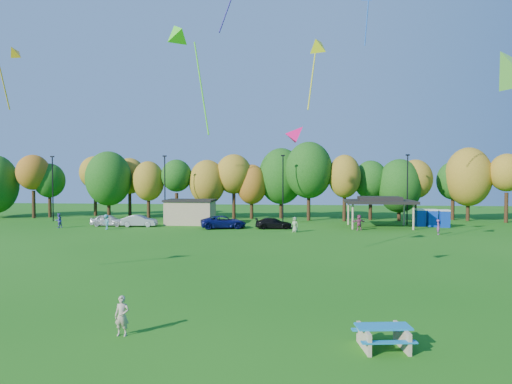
# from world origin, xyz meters

# --- Properties ---
(ground) EXTENTS (160.00, 160.00, 0.00)m
(ground) POSITION_xyz_m (0.00, 0.00, 0.00)
(ground) COLOR #19600F
(ground) RESTS_ON ground
(tree_line) EXTENTS (93.57, 10.55, 11.15)m
(tree_line) POSITION_xyz_m (-1.03, 45.51, 5.91)
(tree_line) COLOR black
(tree_line) RESTS_ON ground
(lamp_posts) EXTENTS (64.50, 0.25, 9.09)m
(lamp_posts) POSITION_xyz_m (2.00, 40.00, 4.90)
(lamp_posts) COLOR black
(lamp_posts) RESTS_ON ground
(utility_building) EXTENTS (6.30, 4.30, 3.25)m
(utility_building) POSITION_xyz_m (-10.00, 38.00, 1.64)
(utility_building) COLOR tan
(utility_building) RESTS_ON ground
(pavilion) EXTENTS (8.20, 6.20, 3.77)m
(pavilion) POSITION_xyz_m (14.00, 37.00, 3.23)
(pavilion) COLOR tan
(pavilion) RESTS_ON ground
(porta_potties) EXTENTS (3.75, 2.11, 2.18)m
(porta_potties) POSITION_xyz_m (20.62, 38.10, 1.10)
(porta_potties) COLOR #0D37AB
(porta_potties) RESTS_ON ground
(picnic_table) EXTENTS (2.16, 1.88, 0.85)m
(picnic_table) POSITION_xyz_m (7.40, -3.41, 0.49)
(picnic_table) COLOR tan
(picnic_table) RESTS_ON ground
(kite_flyer) EXTENTS (0.58, 0.38, 1.58)m
(kite_flyer) POSITION_xyz_m (-2.59, -3.07, 0.79)
(kite_flyer) COLOR tan
(kite_flyer) RESTS_ON ground
(car_a) EXTENTS (4.42, 1.96, 1.48)m
(car_a) POSITION_xyz_m (-19.73, 34.80, 0.74)
(car_a) COLOR silver
(car_a) RESTS_ON ground
(car_b) EXTENTS (4.45, 1.88, 1.43)m
(car_b) POSITION_xyz_m (-15.66, 34.68, 0.71)
(car_b) COLOR #A5A4AA
(car_b) RESTS_ON ground
(car_c) EXTENTS (5.95, 3.92, 1.52)m
(car_c) POSITION_xyz_m (-4.88, 33.72, 0.76)
(car_c) COLOR #0E1355
(car_c) RESTS_ON ground
(car_d) EXTENTS (4.64, 2.35, 1.29)m
(car_d) POSITION_xyz_m (1.15, 34.00, 0.65)
(car_d) COLOR black
(car_d) RESTS_ON ground
(far_person_0) EXTENTS (1.77, 1.11, 1.82)m
(far_person_0) POSITION_xyz_m (11.11, 33.46, 0.91)
(far_person_0) COLOR #A44469
(far_person_0) RESTS_ON ground
(far_person_1) EXTENTS (0.99, 0.90, 1.70)m
(far_person_1) POSITION_xyz_m (3.71, 30.86, 0.85)
(far_person_1) COLOR #85A36F
(far_person_1) RESTS_ON ground
(far_person_2) EXTENTS (0.93, 1.04, 1.78)m
(far_person_2) POSITION_xyz_m (-24.92, 32.31, 0.89)
(far_person_2) COLOR #5B4FAF
(far_person_2) RESTS_ON ground
(far_person_3) EXTENTS (1.31, 1.25, 1.78)m
(far_person_3) POSITION_xyz_m (-18.42, 31.21, 0.89)
(far_person_3) COLOR teal
(far_person_3) RESTS_ON ground
(far_person_4) EXTENTS (0.53, 0.67, 1.63)m
(far_person_4) POSITION_xyz_m (19.09, 30.23, 0.81)
(far_person_4) COLOR #97478E
(far_person_4) RESTS_ON ground
(kite_0) EXTENTS (1.00, 3.05, 5.28)m
(kite_0) POSITION_xyz_m (-17.72, 13.25, 15.82)
(kite_0) COLOR gold
(kite_5) EXTENTS (1.45, 1.13, 1.36)m
(kite_5) POSITION_xyz_m (4.20, 5.27, 8.68)
(kite_5) COLOR #DF0C58
(kite_6) EXTENTS (1.91, 3.36, 5.54)m
(kite_6) POSITION_xyz_m (5.68, 13.62, 15.77)
(kite_6) COLOR yellow
(kite_7) EXTENTS (3.15, 4.02, 7.45)m
(kite_7) POSITION_xyz_m (-3.46, 8.37, 15.34)
(kite_7) COLOR #45DB1D
(kite_12) EXTENTS (4.98, 3.50, 8.05)m
(kite_12) POSITION_xyz_m (15.76, 6.11, 12.26)
(kite_12) COLOR #5FB841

